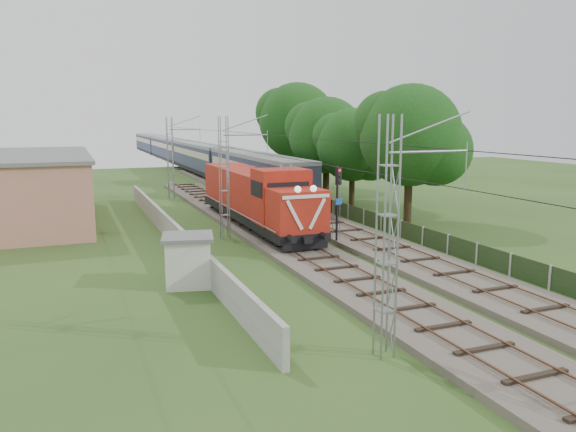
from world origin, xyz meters
name	(u,v)px	position (x,y,z in m)	size (l,w,h in m)	color
ground	(351,282)	(0.00, 0.00, 0.00)	(140.00, 140.00, 0.00)	#2A4A1B
track_main	(296,248)	(0.00, 7.00, 0.18)	(4.20, 70.00, 0.45)	#6B6054
track_side	(292,211)	(5.00, 20.00, 0.18)	(4.20, 80.00, 0.45)	#6B6054
catenary	(225,178)	(-2.95, 12.00, 4.05)	(3.31, 70.00, 8.00)	gray
boundary_wall	(172,232)	(-6.50, 12.00, 0.75)	(0.25, 40.00, 1.50)	#9E9E99
station_building	(33,187)	(-15.00, 24.00, 2.63)	(8.40, 20.40, 5.22)	#B87063
fence	(448,244)	(8.00, 3.00, 0.60)	(0.12, 32.00, 1.20)	black
locomotive	(256,196)	(0.00, 14.50, 2.37)	(3.22, 18.36, 4.66)	black
coach_rake	(183,151)	(5.00, 66.41, 2.68)	(3.27, 97.61, 3.78)	black
signal_post	(338,191)	(3.02, 7.53, 3.42)	(0.54, 0.43, 4.98)	black
relay_hut	(188,260)	(-7.40, 2.47, 1.23)	(2.81, 2.81, 2.44)	beige
tree_a	(412,137)	(11.79, 12.82, 6.52)	(8.06, 7.68, 10.45)	#362716
tree_b	(354,145)	(11.31, 21.07, 5.50)	(6.80, 6.48, 8.82)	#362716
tree_c	(328,136)	(10.97, 25.71, 6.19)	(7.66, 7.30, 9.93)	#362716
tree_d	(298,122)	(12.57, 36.84, 7.46)	(9.22, 8.78, 11.95)	#362716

